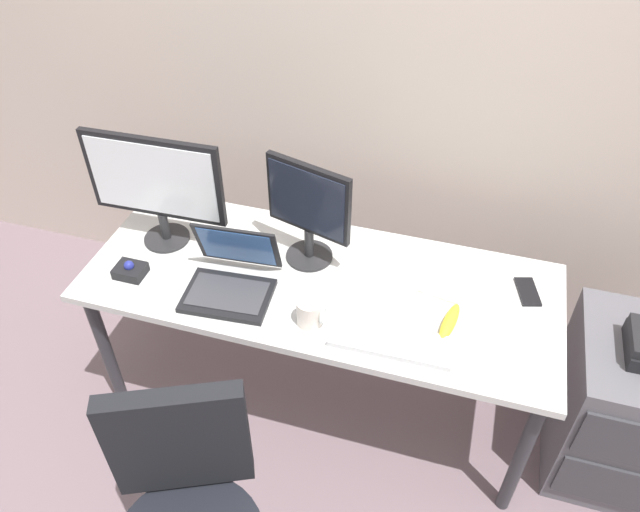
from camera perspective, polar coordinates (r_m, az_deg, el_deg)
The scene contains 13 objects.
ground_plane at distance 2.80m, azimuth 0.00°, elevation -12.71°, with size 8.00×8.00×0.00m, color slate.
back_wall at distance 2.47m, azimuth 4.94°, elevation 20.71°, with size 6.00×0.10×2.80m, color beige.
desk at distance 2.32m, azimuth 0.00°, elevation -3.51°, with size 1.75×0.70×0.70m.
file_cabinet at distance 2.62m, azimuth 26.10°, elevation -12.48°, with size 0.42×0.53×0.65m.
monitor_main at distance 2.36m, azimuth -15.14°, elevation 6.53°, with size 0.54×0.18×0.46m.
monitor_side at distance 2.21m, azimuth -1.10°, elevation 4.46°, with size 0.34×0.18×0.42m.
keyboard at distance 2.06m, azimuth 6.64°, elevation -7.89°, with size 0.41×0.14×0.03m.
laptop at distance 2.23m, azimuth -8.28°, elevation -1.96°, with size 0.33×0.32×0.23m.
trackball_mouse at distance 2.38m, azimuth -17.29°, elevation -1.27°, with size 0.11×0.09×0.07m.
coffee_mug at distance 2.08m, azimuth -0.92°, elevation -5.28°, with size 0.10×0.09×0.10m.
paper_notepad at distance 2.31m, azimuth 11.76°, elevation -2.20°, with size 0.15×0.21×0.01m, color white.
cell_phone at distance 2.34m, azimuth 18.80°, elevation -3.16°, with size 0.07×0.14×0.01m, color black.
banana at distance 2.14m, azimuth 11.98°, elevation -6.07°, with size 0.19×0.04×0.04m, color yellow.
Camera 1 is at (0.47, -1.57, 2.28)m, focal length 34.30 mm.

